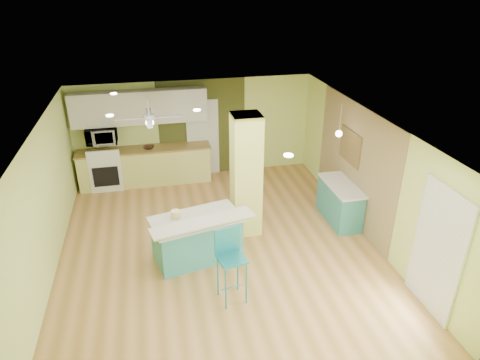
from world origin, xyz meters
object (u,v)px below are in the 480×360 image
(bar_stool, at_px, (230,254))
(side_counter, at_px, (340,202))
(peninsula, at_px, (197,237))
(fruit_bowl, at_px, (149,147))
(canister, at_px, (176,214))

(bar_stool, xyz_separation_m, side_counter, (2.76, 1.89, -0.42))
(bar_stool, bearing_deg, peninsula, 97.19)
(fruit_bowl, bearing_deg, bar_stool, -76.26)
(peninsula, bearing_deg, fruit_bowl, 89.09)
(bar_stool, relative_size, canister, 7.72)
(side_counter, height_order, canister, canister)
(peninsula, bearing_deg, canister, 150.66)
(peninsula, height_order, canister, canister)
(side_counter, xyz_separation_m, canister, (-3.50, -0.62, 0.50))
(peninsula, relative_size, canister, 11.61)
(canister, bearing_deg, fruit_bowl, 96.57)
(canister, bearing_deg, peninsula, -16.19)
(bar_stool, distance_m, fruit_bowl, 4.72)
(peninsula, bearing_deg, bar_stool, -85.14)
(peninsula, relative_size, fruit_bowl, 7.24)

